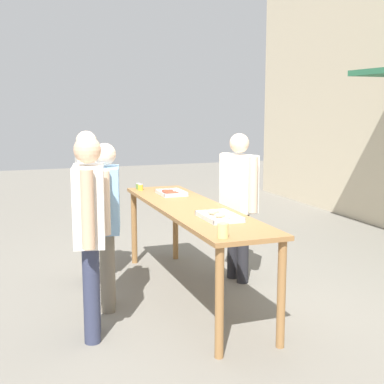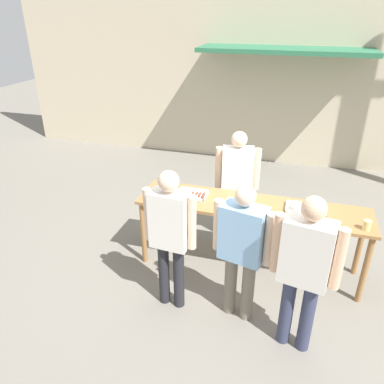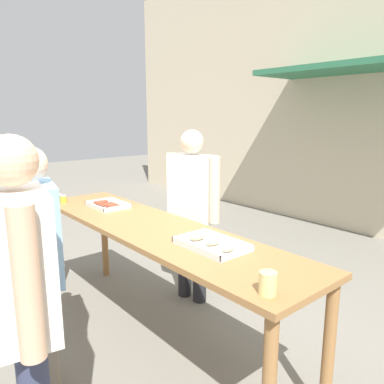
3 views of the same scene
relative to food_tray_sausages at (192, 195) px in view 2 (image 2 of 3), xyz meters
The scene contains 12 objects.
ground_plane 1.23m from the food_tray_sausages, ahead, with size 24.00×24.00×0.00m, color slate.
building_facade_back 4.23m from the food_tray_sausages, 78.85° to the left, with size 12.00×1.11×4.50m.
serving_table 0.79m from the food_tray_sausages, ahead, with size 2.85×0.67×0.94m.
food_tray_sausages is the anchor object (origin of this frame).
food_tray_buns 1.40m from the food_tray_sausages, ahead, with size 0.46×0.30×0.06m.
condiment_jar_mustard 0.58m from the food_tray_sausages, 153.39° to the right, with size 0.06×0.06×0.07m.
condiment_jar_ketchup 0.50m from the food_tray_sausages, 149.76° to the right, with size 0.06×0.06×0.07m.
beer_cup 2.07m from the food_tray_sausages, ahead, with size 0.09×0.09×0.11m.
person_server_behind_table 0.78m from the food_tray_sausages, 53.17° to the left, with size 0.61×0.31×1.65m.
person_customer_holding_hotdog 0.96m from the food_tray_sausages, 87.77° to the right, with size 0.59×0.25×1.68m.
person_customer_with_cup 1.84m from the food_tray_sausages, 39.27° to the right, with size 0.64×0.33×1.71m.
person_customer_waiting_in_line 1.21m from the food_tray_sausages, 48.44° to the right, with size 0.64×0.35×1.60m.
Camera 2 is at (0.44, -4.08, 3.14)m, focal length 35.00 mm.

